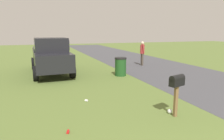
% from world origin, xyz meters
% --- Properties ---
extents(road_asphalt, '(60.00, 5.77, 0.01)m').
position_xyz_m(road_asphalt, '(6.00, -5.26, 0.00)').
color(road_asphalt, '#47474C').
rests_on(road_asphalt, ground).
extents(mailbox, '(0.33, 0.52, 1.24)m').
position_xyz_m(mailbox, '(3.64, -1.21, 0.99)').
color(mailbox, brown).
rests_on(mailbox, ground).
extents(pickup_truck, '(5.38, 2.25, 2.09)m').
position_xyz_m(pickup_truck, '(11.26, 1.75, 1.10)').
color(pickup_truck, black).
rests_on(pickup_truck, ground).
extents(trash_bin, '(0.65, 0.65, 1.02)m').
position_xyz_m(trash_bin, '(9.36, -1.84, 0.51)').
color(trash_bin, '#1E4C1E').
rests_on(trash_bin, ground).
extents(pedestrian, '(0.49, 0.30, 1.74)m').
position_xyz_m(pedestrian, '(12.07, -4.63, 1.01)').
color(pedestrian, '#4C4238').
rests_on(pedestrian, ground).
extents(litter_bag_near_hydrant, '(0.14, 0.14, 0.14)m').
position_xyz_m(litter_bag_near_hydrant, '(3.87, -1.20, 0.07)').
color(litter_bag_near_hydrant, silver).
rests_on(litter_bag_near_hydrant, ground).
extents(litter_cup_by_mailbox, '(0.12, 0.13, 0.08)m').
position_xyz_m(litter_cup_by_mailbox, '(5.77, 0.93, 0.04)').
color(litter_cup_by_mailbox, white).
rests_on(litter_cup_by_mailbox, ground).
extents(litter_can_midfield_a, '(0.13, 0.10, 0.07)m').
position_xyz_m(litter_can_midfield_a, '(3.70, 1.86, 0.03)').
color(litter_can_midfield_a, red).
rests_on(litter_can_midfield_a, ground).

